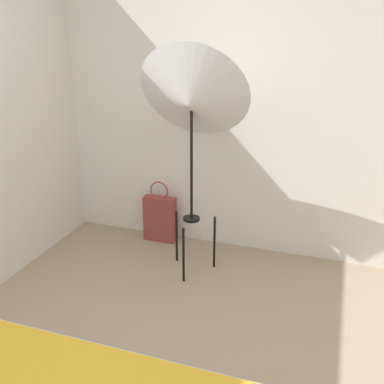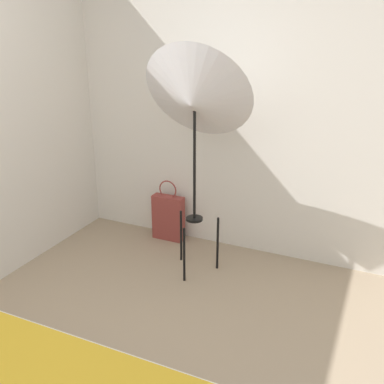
% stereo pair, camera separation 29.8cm
% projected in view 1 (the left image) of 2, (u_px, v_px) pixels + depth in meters
% --- Properties ---
extents(wall_back, '(8.00, 0.05, 2.60)m').
position_uv_depth(wall_back, '(212.00, 102.00, 3.79)').
color(wall_back, silver).
rests_on(wall_back, ground_plane).
extents(photo_umbrella, '(0.84, 0.57, 1.82)m').
position_uv_depth(photo_umbrella, '(191.00, 100.00, 3.25)').
color(photo_umbrella, black).
rests_on(photo_umbrella, ground_plane).
extents(tote_bag, '(0.30, 0.10, 0.58)m').
position_uv_depth(tote_bag, '(160.00, 218.00, 4.18)').
color(tote_bag, brown).
rests_on(tote_bag, ground_plane).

